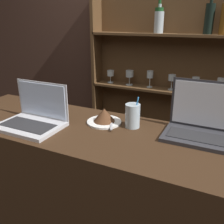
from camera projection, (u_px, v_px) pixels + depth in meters
bar_counter at (99, 215)px, 1.44m from camera, size 1.82×0.54×1.08m
back_wall at (164, 50)px, 2.18m from camera, size 7.00×0.06×2.70m
back_shelf at (172, 94)px, 2.20m from camera, size 1.48×0.18×1.85m
laptop_near at (34, 117)px, 1.30m from camera, size 0.33×0.23×0.22m
laptop_far at (200, 124)px, 1.17m from camera, size 0.31×0.21×0.26m
cake_plate at (104, 117)px, 1.33m from camera, size 0.19×0.19×0.08m
water_glass at (133, 116)px, 1.27m from camera, size 0.08×0.08×0.16m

